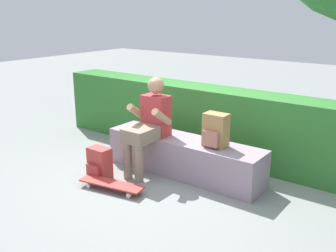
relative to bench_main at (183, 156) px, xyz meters
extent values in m
plane|color=gray|center=(0.00, -0.35, -0.24)|extent=(24.00, 24.00, 0.00)
cube|color=gray|center=(0.00, 0.00, 0.00)|extent=(2.12, 0.50, 0.47)
cube|color=#B73338|center=(-0.38, -0.07, 0.50)|extent=(0.34, 0.22, 0.52)
sphere|color=tan|center=(-0.38, -0.07, 0.88)|extent=(0.21, 0.21, 0.21)
cube|color=gray|center=(-0.38, -0.38, 0.32)|extent=(0.32, 0.40, 0.17)
cylinder|color=gray|center=(-0.47, -0.53, 0.00)|extent=(0.11, 0.11, 0.47)
cylinder|color=gray|center=(-0.29, -0.53, 0.00)|extent=(0.11, 0.11, 0.47)
cylinder|color=tan|center=(-0.58, -0.21, 0.54)|extent=(0.09, 0.33, 0.27)
cylinder|color=tan|center=(-0.18, -0.21, 0.54)|extent=(0.09, 0.33, 0.27)
cube|color=#BC3833|center=(-0.40, -0.90, -0.15)|extent=(0.82, 0.34, 0.02)
cylinder|color=silver|center=(-0.13, -0.78, -0.21)|extent=(0.06, 0.04, 0.05)
cylinder|color=silver|center=(-0.11, -0.92, -0.21)|extent=(0.06, 0.04, 0.05)
cylinder|color=silver|center=(-0.69, -0.87, -0.21)|extent=(0.06, 0.04, 0.05)
cylinder|color=silver|center=(-0.66, -1.02, -0.21)|extent=(0.06, 0.04, 0.05)
cube|color=#A37A47|center=(0.45, 0.00, 0.44)|extent=(0.28, 0.18, 0.40)
cube|color=#A86B5A|center=(0.45, -0.11, 0.36)|extent=(0.20, 0.05, 0.18)
cube|color=#B23833|center=(-0.75, -0.74, -0.04)|extent=(0.28, 0.18, 0.40)
cube|color=#A33434|center=(-0.75, -0.85, -0.12)|extent=(0.20, 0.05, 0.18)
cube|color=#30722E|center=(0.00, 0.81, 0.25)|extent=(5.44, 0.51, 0.98)
camera|label=1|loc=(2.62, -3.84, 1.80)|focal=41.76mm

